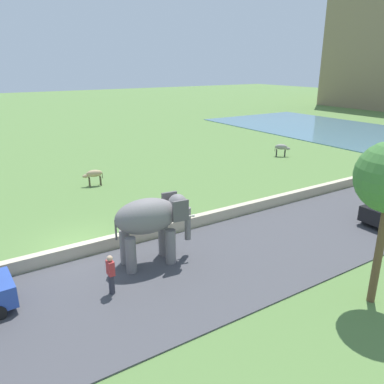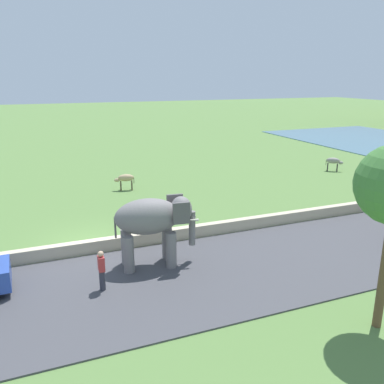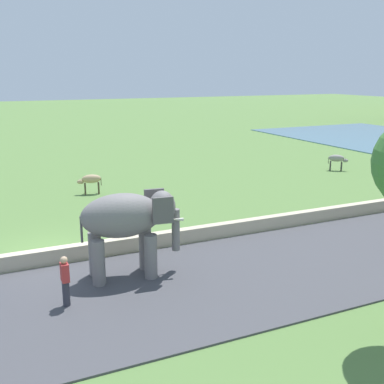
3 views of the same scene
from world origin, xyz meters
name	(u,v)px [view 3 (image 3 of 3)]	position (x,y,z in m)	size (l,w,h in m)	color
ground_plane	(48,253)	(0.00, 0.00, 0.00)	(220.00, 220.00, 0.00)	#567A3D
elephant	(128,221)	(3.45, 2.23, 2.04)	(1.70, 3.54, 2.99)	slate
person_beside_elephant	(65,280)	(4.77, -0.16, 0.87)	(0.36, 0.22, 1.63)	#33333D
cow_grey	(337,159)	(-8.02, 21.46, 0.84)	(1.15, 1.28, 1.15)	gray
cow_tan	(91,180)	(-8.67, 3.75, 0.84)	(0.67, 1.42, 1.15)	tan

